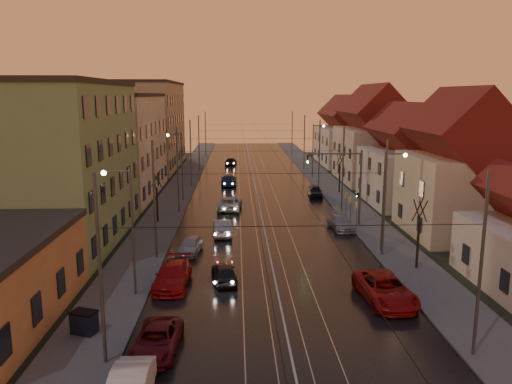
{
  "coord_description": "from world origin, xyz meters",
  "views": [
    {
      "loc": [
        -2.52,
        -27.25,
        12.2
      ],
      "look_at": [
        -0.57,
        22.15,
        2.56
      ],
      "focal_mm": 35.0,
      "sensor_mm": 36.0,
      "label": 1
    }
  ],
  "objects": [
    {
      "name": "traffic_light_mast",
      "position": [
        7.99,
        18.0,
        4.6
      ],
      "size": [
        5.3,
        0.32,
        7.2
      ],
      "color": "#595B60",
      "rests_on": "ground"
    },
    {
      "name": "ground",
      "position": [
        0.0,
        0.0,
        0.0
      ],
      "size": [
        160.0,
        160.0,
        0.0
      ],
      "primitive_type": "plane",
      "color": "black",
      "rests_on": "ground"
    },
    {
      "name": "house_right_3",
      "position": [
        17.0,
        43.0,
        5.8
      ],
      "size": [
        9.18,
        14.28,
        11.5
      ],
      "color": "#C0AC93",
      "rests_on": "ground"
    },
    {
      "name": "bare_tree_0",
      "position": [
        -10.2,
        20.0,
        2.49
      ],
      "size": [
        1.09,
        1.09,
        5.11
      ],
      "color": "black",
      "rests_on": "ground"
    },
    {
      "name": "parked_left_1",
      "position": [
        -6.43,
        -4.94,
        0.62
      ],
      "size": [
        2.31,
        4.59,
        1.25
      ],
      "primitive_type": "imported",
      "rotation": [
        0.0,
        0.0,
        -0.05
      ],
      "color": "#5A0F19",
      "rests_on": "ground"
    },
    {
      "name": "parked_left_3",
      "position": [
        -6.2,
        10.33,
        0.66
      ],
      "size": [
        2.07,
        4.06,
        1.32
      ],
      "primitive_type": "imported",
      "rotation": [
        0.0,
        0.0,
        -0.14
      ],
      "color": "#A6A6AC",
      "rests_on": "ground"
    },
    {
      "name": "street_lamp_2",
      "position": [
        -9.1,
        30.0,
        4.89
      ],
      "size": [
        1.75,
        0.32,
        8.0
      ],
      "color": "#595B60",
      "rests_on": "ground"
    },
    {
      "name": "street_lamp_3",
      "position": [
        9.1,
        46.0,
        4.89
      ],
      "size": [
        1.75,
        0.32,
        8.0
      ],
      "color": "#595B60",
      "rests_on": "ground"
    },
    {
      "name": "parked_right_2",
      "position": [
        7.0,
        31.87,
        0.69
      ],
      "size": [
        1.87,
        4.14,
        1.38
      ],
      "primitive_type": "imported",
      "rotation": [
        0.0,
        0.0,
        -0.06
      ],
      "color": "black",
      "rests_on": "ground"
    },
    {
      "name": "catenary_pole_l_3",
      "position": [
        -8.6,
        39.0,
        4.5
      ],
      "size": [
        0.16,
        0.16,
        9.0
      ],
      "primitive_type": "cylinder",
      "color": "#595B60",
      "rests_on": "ground"
    },
    {
      "name": "tram_rail_3",
      "position": [
        2.2,
        40.0,
        0.06
      ],
      "size": [
        0.06,
        120.0,
        0.03
      ],
      "primitive_type": "cube",
      "color": "gray",
      "rests_on": "road"
    },
    {
      "name": "catenary_pole_r_3",
      "position": [
        8.6,
        39.0,
        4.5
      ],
      "size": [
        0.16,
        0.16,
        9.0
      ],
      "primitive_type": "cylinder",
      "color": "#595B60",
      "rests_on": "ground"
    },
    {
      "name": "street_lamp_0",
      "position": [
        -9.1,
        2.0,
        4.89
      ],
      "size": [
        1.75,
        0.32,
        8.0
      ],
      "color": "#595B60",
      "rests_on": "ground"
    },
    {
      "name": "catenary_pole_l_5",
      "position": [
        -8.6,
        72.0,
        4.5
      ],
      "size": [
        0.16,
        0.16,
        9.0
      ],
      "primitive_type": "cylinder",
      "color": "#595B60",
      "rests_on": "ground"
    },
    {
      "name": "dumpster",
      "position": [
        -10.41,
        -3.09,
        0.7
      ],
      "size": [
        1.4,
        1.16,
        1.1
      ],
      "primitive_type": "cube",
      "rotation": [
        0.0,
        0.0,
        -0.35
      ],
      "color": "black",
      "rests_on": "sidewalk_left"
    },
    {
      "name": "sidewalk_right",
      "position": [
        10.0,
        40.0,
        0.07
      ],
      "size": [
        4.0,
        120.0,
        0.15
      ],
      "primitive_type": "cube",
      "color": "#4C4C4C",
      "rests_on": "ground"
    },
    {
      "name": "catenary_pole_l_2",
      "position": [
        -8.6,
        24.0,
        4.5
      ],
      "size": [
        0.16,
        0.16,
        9.0
      ],
      "primitive_type": "cylinder",
      "color": "#595B60",
      "rests_on": "ground"
    },
    {
      "name": "catenary_pole_r_4",
      "position": [
        8.6,
        54.0,
        4.5
      ],
      "size": [
        0.16,
        0.16,
        9.0
      ],
      "primitive_type": "cylinder",
      "color": "#595B60",
      "rests_on": "ground"
    },
    {
      "name": "house_right_4",
      "position": [
        17.0,
        61.0,
        5.05
      ],
      "size": [
        9.18,
        16.32,
        10.0
      ],
      "color": "beige",
      "rests_on": "ground"
    },
    {
      "name": "catenary_pole_l_4",
      "position": [
        -8.6,
        54.0,
        4.5
      ],
      "size": [
        0.16,
        0.16,
        9.0
      ],
      "primitive_type": "cylinder",
      "color": "#595B60",
      "rests_on": "ground"
    },
    {
      "name": "parked_right_0",
      "position": [
        6.3,
        0.57,
        0.79
      ],
      "size": [
        3.05,
        5.87,
        1.58
      ],
      "primitive_type": "imported",
      "rotation": [
        0.0,
        0.0,
        0.08
      ],
      "color": "#A31010",
      "rests_on": "ground"
    },
    {
      "name": "tram_rail_2",
      "position": [
        0.77,
        40.0,
        0.06
      ],
      "size": [
        0.06,
        120.0,
        0.03
      ],
      "primitive_type": "cube",
      "color": "gray",
      "rests_on": "road"
    },
    {
      "name": "catenary_pole_r_2",
      "position": [
        8.6,
        24.0,
        4.5
      ],
      "size": [
        0.16,
        0.16,
        9.0
      ],
      "primitive_type": "cylinder",
      "color": "#595B60",
      "rests_on": "ground"
    },
    {
      "name": "driving_car_0",
      "position": [
        -3.39,
        4.14,
        0.64
      ],
      "size": [
        1.99,
        3.93,
        1.28
      ],
      "primitive_type": "imported",
      "rotation": [
        0.0,
        0.0,
        3.27
      ],
      "color": "black",
      "rests_on": "ground"
    },
    {
      "name": "catenary_pole_r_1",
      "position": [
        8.6,
        9.0,
        4.5
      ],
      "size": [
        0.16,
        0.16,
        9.0
      ],
      "primitive_type": "cylinder",
      "color": "#595B60",
      "rests_on": "ground"
    },
    {
      "name": "sidewalk_left",
      "position": [
        -10.0,
        40.0,
        0.07
      ],
      "size": [
        4.0,
        120.0,
        0.15
      ],
      "primitive_type": "cube",
      "color": "#4C4C4C",
      "rests_on": "ground"
    },
    {
      "name": "parked_right_1",
      "position": [
        7.05,
        16.97,
        0.64
      ],
      "size": [
        2.13,
        4.53,
        1.28
      ],
      "primitive_type": "imported",
      "rotation": [
        0.0,
        0.0,
        0.08
      ],
      "color": "#A8A7AD",
      "rests_on": "ground"
    },
    {
      "name": "bare_tree_1",
      "position": [
        10.2,
        6.0,
        2.49
      ],
      "size": [
        1.09,
        1.09,
        5.11
      ],
      "color": "black",
      "rests_on": "ground"
    },
    {
      "name": "driving_car_4",
      "position": [
        -3.53,
        59.79,
        0.72
      ],
      "size": [
        2.25,
        4.43,
        1.45
      ],
      "primitive_type": "imported",
      "rotation": [
        0.0,
        0.0,
        3.01
      ],
      "color": "black",
      "rests_on": "ground"
    },
    {
      "name": "driving_car_2",
      "position": [
        -3.28,
        25.31,
        0.71
      ],
      "size": [
        2.77,
        5.29,
        1.42
      ],
      "primitive_type": "imported",
      "rotation": [
        0.0,
        0.0,
        3.06
      ],
      "color": "#B5B5B5",
      "rests_on": "ground"
    },
    {
      "name": "house_right_2",
      "position": [
        17.0,
        28.0,
        4.64
      ],
      "size": [
        9.18,
        12.24,
        9.2
      ],
      "color": "beige",
      "rests_on": "ground"
    },
    {
      "name": "bare_tree_2",
      "position": [
        10.4,
        34.0,
        2.49
      ],
      "size": [
        1.09,
        1.09,
        5.11
      ],
      "color": "black",
      "rests_on": "ground"
    },
    {
      "name": "apartment_left_3",
      "position": [
        -17.5,
        58.0,
        7.0
      ],
      "size": [
        10.0,
        24.0,
        14.0
      ],
      "primitive_type": "cube",
      "color": "tan",
      "rests_on": "ground"
    },
    {
      "name": "parked_left_2",
      "position": [
        -6.7,
        3.54,
        0.74
      ],
      "size": [
        2.29,
        5.15,
        1.47
      ],
      "primitive_type": "imported",
      "rotation": [
        0.0,
        0.0,
        -0.05
      ],
      "color": "#AC1113",
      "rests_on": "ground"
    },
    {
      "name": "catenary_pole_r_5",
      "position": [
        8.6,
        72.0,
        4.5
      ],
      "size": [
        0.16,
        0.16,
        9.0
      ],
      "primitive_type": "cylinder",
      "color": "#595B60",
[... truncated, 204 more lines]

